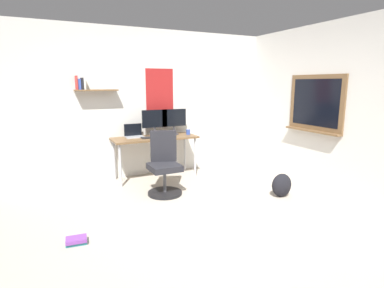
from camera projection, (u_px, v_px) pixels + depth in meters
name	position (u px, v px, depth m)	size (l,w,h in m)	color
ground_plane	(209.00, 226.00, 3.66)	(5.20, 5.20, 0.00)	#ADA393
wall_back	(144.00, 104.00, 5.57)	(5.00, 0.30, 2.60)	silver
wall_right	(357.00, 108.00, 4.49)	(0.22, 5.00, 2.60)	silver
desk	(155.00, 141.00, 5.40)	(1.47, 0.57, 0.74)	brown
office_chair	(164.00, 167.00, 4.69)	(0.52, 0.54, 0.95)	black
laptop	(134.00, 134.00, 5.36)	(0.31, 0.21, 0.23)	#ADAFB5
monitor_primary	(155.00, 121.00, 5.43)	(0.46, 0.17, 0.46)	#38383D
monitor_secondary	(174.00, 120.00, 5.59)	(0.46, 0.17, 0.46)	#38383D
keyboard	(152.00, 137.00, 5.29)	(0.37, 0.13, 0.02)	black
computer_mouse	(167.00, 136.00, 5.41)	(0.10, 0.06, 0.03)	#262628
coffee_mug	(188.00, 132.00, 5.63)	(0.08, 0.08, 0.09)	#334CA5
backpack	(282.00, 185.00, 4.58)	(0.32, 0.22, 0.35)	black
book_stack_on_floor	(76.00, 241.00, 3.25)	(0.23, 0.19, 0.07)	teal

